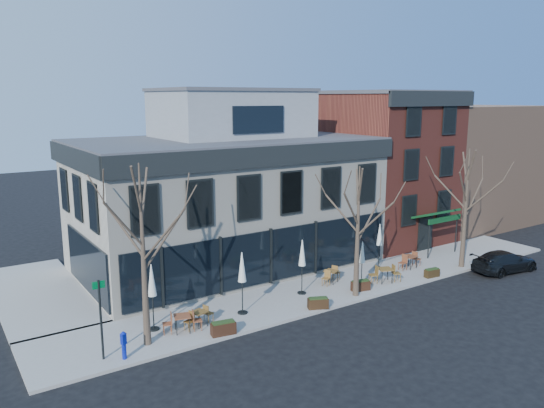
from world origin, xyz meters
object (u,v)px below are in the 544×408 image
call_box (124,344)px  umbrella_0 (152,284)px  cafe_set_0 (182,322)px  parked_sedan (505,261)px

call_box → umbrella_0: umbrella_0 is taller
call_box → cafe_set_0: size_ratio=0.65×
parked_sedan → umbrella_0: umbrella_0 is taller
cafe_set_0 → umbrella_0: 2.22m
umbrella_0 → call_box: bearing=-135.8°
call_box → umbrella_0: (2.04, 1.98, 1.58)m
parked_sedan → cafe_set_0: bearing=89.1°
parked_sedan → call_box: size_ratio=3.71×
umbrella_0 → cafe_set_0: bearing=-43.0°
umbrella_0 → parked_sedan: bearing=-9.9°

